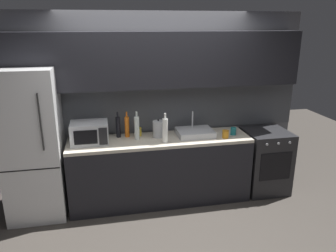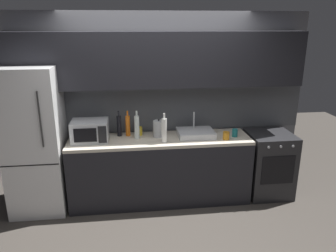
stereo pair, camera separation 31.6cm
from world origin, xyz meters
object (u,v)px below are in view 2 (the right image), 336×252
wine_bottle_white (164,130)px  mug_amber (226,136)px  refrigerator (35,141)px  wine_bottle_dark (119,126)px  oven_range (268,164)px  mug_yellow (139,131)px  microwave (90,131)px  mug_teal (235,133)px  wine_bottle_orange (128,126)px  kettle (159,129)px  wine_bottle_clear (137,127)px

wine_bottle_white → mug_amber: size_ratio=3.70×
refrigerator → wine_bottle_dark: refrigerator is taller
oven_range → mug_yellow: 1.88m
refrigerator → oven_range: 3.14m
microwave → mug_yellow: (0.63, 0.16, -0.08)m
oven_range → microwave: microwave is taller
microwave → mug_amber: bearing=-5.4°
microwave → oven_range: bearing=-0.5°
wine_bottle_white → mug_teal: wine_bottle_white is taller
mug_teal → refrigerator: bearing=178.9°
wine_bottle_orange → wine_bottle_dark: bearing=177.8°
kettle → wine_bottle_white: (0.05, -0.23, 0.05)m
refrigerator → mug_amber: refrigerator is taller
oven_range → wine_bottle_dark: 2.15m
refrigerator → wine_bottle_white: size_ratio=4.88×
kettle → mug_teal: (1.00, -0.12, -0.06)m
oven_range → wine_bottle_white: 1.62m
mug_amber → kettle: bearing=165.6°
microwave → mug_amber: 1.75m
microwave → wine_bottle_orange: size_ratio=1.34×
oven_range → wine_bottle_white: wine_bottle_white is taller
oven_range → microwave: bearing=179.5°
microwave → wine_bottle_dark: wine_bottle_dark is taller
kettle → wine_bottle_clear: (-0.29, -0.04, 0.05)m
microwave → wine_bottle_clear: wine_bottle_clear is taller
oven_range → wine_bottle_dark: size_ratio=2.60×
wine_bottle_dark → wine_bottle_white: bearing=-29.2°
oven_range → mug_yellow: mug_yellow is taller
kettle → wine_bottle_white: size_ratio=0.64×
oven_range → mug_amber: size_ratio=8.68×
kettle → wine_bottle_orange: (-0.41, 0.09, 0.03)m
wine_bottle_clear → wine_bottle_white: wine_bottle_white is taller
wine_bottle_orange → mug_teal: size_ratio=3.27×
refrigerator → microwave: (0.68, 0.02, 0.10)m
wine_bottle_white → oven_range: bearing=5.7°
kettle → wine_bottle_orange: 0.42m
oven_range → kettle: 1.64m
oven_range → mug_amber: mug_amber is taller
oven_range → wine_bottle_dark: bearing=175.3°
kettle → mug_teal: 1.01m
wine_bottle_orange → mug_teal: wine_bottle_orange is taller
wine_bottle_clear → kettle: bearing=8.2°
wine_bottle_white → wine_bottle_clear: bearing=151.3°
refrigerator → mug_yellow: size_ratio=17.10×
wine_bottle_dark → mug_amber: bearing=-12.7°
kettle → wine_bottle_orange: bearing=167.8°
wine_bottle_dark → wine_bottle_white: (0.57, -0.32, 0.02)m
oven_range → mug_amber: (-0.68, -0.14, 0.50)m
mug_teal → wine_bottle_dark: bearing=171.9°
oven_range → wine_bottle_clear: 1.93m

